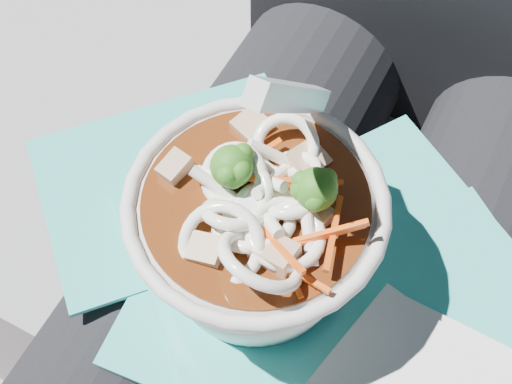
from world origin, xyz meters
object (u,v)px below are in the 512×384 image
at_px(lap, 310,312).
at_px(person_body, 361,200).
at_px(stone_ledge, 346,300).
at_px(udon_bowl, 257,228).
at_px(plastic_bag, 299,268).

xyz_separation_m(lap, person_body, (0.00, 0.09, 0.03)).
relative_size(stone_ledge, udon_bowl, 5.19).
height_order(lap, plastic_bag, plastic_bag).
bearing_deg(plastic_bag, udon_bowl, -148.79).
distance_m(stone_ledge, plastic_bag, 0.41).
distance_m(person_body, udon_bowl, 0.16).
distance_m(lap, person_body, 0.10).
height_order(stone_ledge, person_body, person_body).
xyz_separation_m(lap, udon_bowl, (-0.03, -0.02, 0.14)).
bearing_deg(plastic_bag, stone_ledge, 86.23).
relative_size(lap, person_body, 0.49).
relative_size(stone_ledge, plastic_bag, 2.39).
bearing_deg(person_body, lap, -90.00).
relative_size(stone_ledge, lap, 2.08).
xyz_separation_m(person_body, udon_bowl, (-0.03, -0.12, 0.11)).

